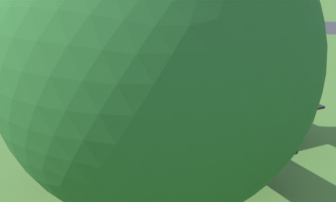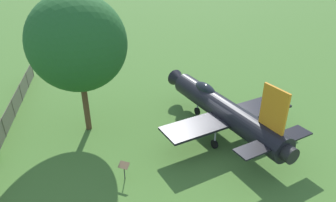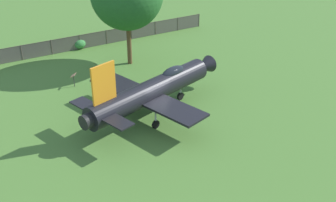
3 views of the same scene
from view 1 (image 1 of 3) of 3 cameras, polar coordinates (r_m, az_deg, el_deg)
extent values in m
plane|color=#47722D|center=(20.72, 2.34, -6.17)|extent=(200.00, 200.00, 0.00)
cube|color=#38383D|center=(53.71, 3.71, 9.21)|extent=(18.32, 35.71, 0.00)
cylinder|color=black|center=(19.99, 2.41, -1.20)|extent=(9.89, 7.12, 1.63)
cone|color=black|center=(17.98, -14.32, -4.11)|extent=(2.09, 2.03, 1.39)
cylinder|color=black|center=(23.16, 14.52, 0.99)|extent=(1.03, 1.15, 0.98)
ellipsoid|color=black|center=(18.77, -3.81, -0.32)|extent=(2.34, 1.94, 0.84)
cube|color=orange|center=(21.66, 11.91, 5.70)|extent=(1.59, 1.09, 2.53)
cube|color=black|center=(18.11, 8.37, -4.24)|extent=(3.97, 4.57, 0.16)
cube|color=black|center=(22.67, 0.00, 0.68)|extent=(3.97, 4.57, 0.16)
cube|color=black|center=(21.20, 15.36, -0.25)|extent=(1.90, 2.11, 0.10)
cube|color=black|center=(23.69, 9.81, 2.12)|extent=(1.90, 2.11, 0.10)
cylinder|color=#A5A8AD|center=(19.04, -6.08, -5.21)|extent=(0.12, 0.12, 1.44)
cylinder|color=black|center=(19.34, -6.00, -7.16)|extent=(0.60, 0.47, 0.60)
cylinder|color=#A5A8AD|center=(19.66, 7.29, -4.46)|extent=(0.12, 0.12, 1.44)
cylinder|color=black|center=(19.95, 7.20, -6.37)|extent=(0.60, 0.47, 0.60)
cylinder|color=#A5A8AD|center=(22.03, 2.84, -1.76)|extent=(0.12, 0.12, 1.44)
cylinder|color=black|center=(22.29, 2.81, -3.50)|extent=(0.60, 0.47, 0.60)
ellipsoid|color=#235B26|center=(9.37, -1.26, 5.09)|extent=(6.51, 6.27, 6.34)
cube|color=#B2B5BA|center=(53.06, 14.09, 9.31)|extent=(5.10, 3.12, 0.69)
cube|color=black|center=(53.35, 14.15, 10.05)|extent=(2.82, 2.20, 0.57)
cylinder|color=black|center=(51.57, 15.10, 8.59)|extent=(0.68, 0.39, 0.64)
cylinder|color=black|center=(51.57, 12.98, 8.75)|extent=(0.68, 0.39, 0.64)
cylinder|color=black|center=(54.68, 15.09, 9.12)|extent=(0.68, 0.39, 0.64)
cylinder|color=black|center=(54.68, 13.09, 9.28)|extent=(0.68, 0.39, 0.64)
cube|color=slate|center=(53.10, 9.63, 9.54)|extent=(4.95, 3.03, 0.57)
cube|color=black|center=(53.38, 9.71, 10.19)|extent=(2.73, 2.17, 0.54)
cylinder|color=black|center=(51.56, 10.50, 8.91)|extent=(0.67, 0.37, 0.64)
cylinder|color=black|center=(51.75, 8.36, 9.06)|extent=(0.67, 0.37, 0.64)
cylinder|color=black|center=(54.55, 10.81, 9.41)|extent=(0.67, 0.37, 0.64)
cylinder|color=black|center=(54.74, 8.78, 9.55)|extent=(0.67, 0.37, 0.64)
cube|color=#23429E|center=(53.38, 5.65, 9.77)|extent=(4.34, 2.78, 0.60)
cube|color=black|center=(52.99, 5.62, 10.30)|extent=(2.41, 1.98, 0.49)
cylinder|color=black|center=(54.85, 4.94, 9.71)|extent=(0.68, 0.39, 0.64)
cylinder|color=black|center=(54.61, 6.77, 9.61)|extent=(0.68, 0.39, 0.64)
cylinder|color=black|center=(52.27, 4.46, 9.29)|extent=(0.68, 0.39, 0.64)
cylinder|color=black|center=(52.01, 6.38, 9.19)|extent=(0.68, 0.39, 0.64)
cube|color=gold|center=(53.90, 1.85, 9.95)|extent=(4.98, 3.12, 0.63)
cube|color=black|center=(54.18, 1.94, 10.61)|extent=(2.76, 2.20, 0.51)
cylinder|color=black|center=(52.28, 2.52, 9.33)|extent=(0.68, 0.39, 0.64)
cylinder|color=black|center=(52.67, 0.48, 9.41)|extent=(0.68, 0.39, 0.64)
cylinder|color=black|center=(55.25, 3.14, 9.82)|extent=(0.68, 0.39, 0.64)
cylinder|color=black|center=(55.62, 1.21, 9.90)|extent=(0.68, 0.39, 0.64)
cube|color=red|center=(54.81, -2.58, 10.11)|extent=(4.76, 2.98, 0.67)
cube|color=black|center=(54.39, -2.70, 10.70)|extent=(2.64, 2.12, 0.55)
cylinder|color=black|center=(56.51, -3.06, 10.01)|extent=(0.68, 0.39, 0.64)
cylinder|color=black|center=(55.99, -1.22, 9.95)|extent=(0.68, 0.39, 0.64)
cylinder|color=black|center=(53.76, -3.99, 9.56)|extent=(0.68, 0.39, 0.64)
cylinder|color=black|center=(53.21, -2.07, 9.50)|extent=(0.68, 0.39, 0.64)
cube|color=silver|center=(55.67, -5.71, 10.16)|extent=(4.89, 3.15, 0.67)
cube|color=black|center=(55.24, -5.85, 10.73)|extent=(2.72, 2.23, 0.54)
cylinder|color=black|center=(57.42, -6.13, 10.07)|extent=(0.68, 0.40, 0.64)
cylinder|color=black|center=(56.82, -4.28, 10.03)|extent=(0.68, 0.40, 0.64)
cylinder|color=black|center=(54.64, -7.17, 9.60)|extent=(0.68, 0.40, 0.64)
cylinder|color=black|center=(54.01, -5.23, 9.57)|extent=(0.68, 0.40, 0.64)
camera|label=2|loc=(24.09, 56.68, 19.00)|focal=32.59mm
camera|label=3|loc=(45.45, 12.23, 26.67)|focal=45.09mm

